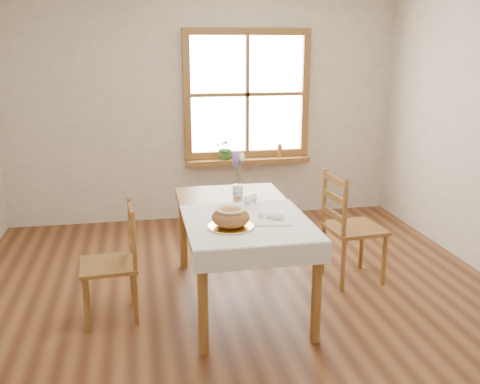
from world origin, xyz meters
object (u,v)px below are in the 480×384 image
object	(u,v)px
chair_left	(108,263)
bread_plate	(231,227)
dining_table	(240,221)
chair_right	(354,227)
flower_vase	(238,191)

from	to	relation	value
chair_left	bread_plate	size ratio (longest dim) A/B	2.82
dining_table	chair_left	world-z (taller)	chair_left
chair_left	chair_right	size ratio (longest dim) A/B	0.90
dining_table	bread_plate	xyz separation A→B (m)	(-0.15, -0.42, 0.10)
bread_plate	flower_vase	distance (m)	0.84
chair_right	bread_plate	xyz separation A→B (m)	(-1.19, -0.61, 0.28)
chair_right	flower_vase	distance (m)	1.05
dining_table	chair_right	size ratio (longest dim) A/B	1.65
chair_right	bread_plate	bearing A→B (deg)	111.39
chair_right	flower_vase	bearing A→B (deg)	72.57
bread_plate	flower_vase	size ratio (longest dim) A/B	3.27
dining_table	chair_left	xyz separation A→B (m)	(-1.02, -0.12, -0.23)
dining_table	bread_plate	world-z (taller)	bread_plate
bread_plate	flower_vase	world-z (taller)	flower_vase
bread_plate	chair_left	bearing A→B (deg)	160.93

